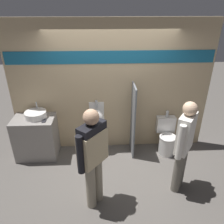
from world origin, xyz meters
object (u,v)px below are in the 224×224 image
urinal_near_counter (97,119)px  cell_phone (44,121)px  person_with_lanyard (184,144)px  sink_basin (36,114)px  person_in_vest (93,154)px  toilet (167,138)px

urinal_near_counter → cell_phone: bearing=-166.4°
urinal_near_counter → person_with_lanyard: person_with_lanyard is taller
sink_basin → urinal_near_counter: (1.20, 0.08, -0.19)m
sink_basin → person_in_vest: (1.17, -1.35, 0.04)m
urinal_near_counter → person_in_vest: (-0.03, -1.43, 0.22)m
sink_basin → urinal_near_counter: size_ratio=0.37×
person_with_lanyard → sink_basin: bearing=103.7°
sink_basin → toilet: size_ratio=0.47×
sink_basin → cell_phone: 0.26m
cell_phone → person_with_lanyard: (2.41, -0.93, 0.02)m
person_with_lanyard → cell_phone: bearing=105.4°
person_with_lanyard → toilet: bearing=32.3°
urinal_near_counter → toilet: size_ratio=1.27×
toilet → person_in_vest: (-1.51, -1.30, 0.65)m
toilet → sink_basin: bearing=178.9°
cell_phone → urinal_near_counter: urinal_near_counter is taller
toilet → person_with_lanyard: size_ratio=0.55×
sink_basin → toilet: 2.75m
person_in_vest → person_with_lanyard: person_in_vest is taller
toilet → person_in_vest: bearing=-139.3°
cell_phone → toilet: size_ratio=0.16×
cell_phone → person_with_lanyard: bearing=-21.1°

